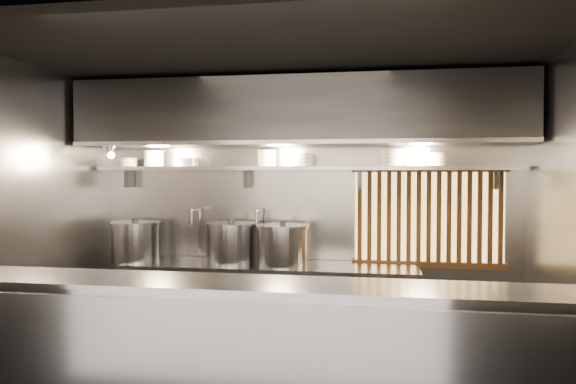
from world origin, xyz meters
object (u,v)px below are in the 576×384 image
(pendant_bulb, at_px, (290,160))
(stock_pot_right, at_px, (283,245))
(heat_lamp, at_px, (109,150))
(stock_pot_left, at_px, (135,241))
(stock_pot_mid, at_px, (231,243))

(pendant_bulb, relative_size, stock_pot_right, 0.28)
(heat_lamp, height_order, stock_pot_left, heat_lamp)
(stock_pot_left, bearing_deg, stock_pot_right, -0.69)
(pendant_bulb, height_order, stock_pot_mid, pendant_bulb)
(heat_lamp, distance_m, pendant_bulb, 1.83)
(pendant_bulb, distance_m, stock_pot_mid, 1.05)
(stock_pot_mid, xyz_separation_m, stock_pot_right, (0.55, -0.05, -0.00))
(pendant_bulb, height_order, stock_pot_left, pendant_bulb)
(heat_lamp, relative_size, stock_pot_right, 0.53)
(stock_pot_left, bearing_deg, heat_lamp, -119.70)
(stock_pot_right, bearing_deg, pendant_bulb, 64.21)
(stock_pot_mid, bearing_deg, stock_pot_left, -178.24)
(pendant_bulb, bearing_deg, heat_lamp, -169.00)
(stock_pot_right, bearing_deg, heat_lamp, -172.17)
(heat_lamp, height_order, pendant_bulb, heat_lamp)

